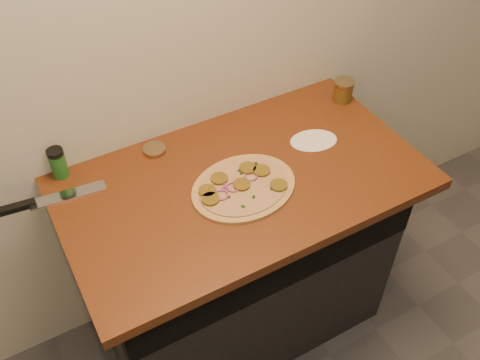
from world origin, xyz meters
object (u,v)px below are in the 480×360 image
chefs_knife (40,202)px  salsa_jar (343,90)px  spice_shaker (58,163)px  pizza (243,186)px

chefs_knife → salsa_jar: bearing=-0.9°
spice_shaker → chefs_knife: bearing=-135.6°
salsa_jar → pizza: bearing=-157.7°
chefs_knife → salsa_jar: 1.16m
chefs_knife → spice_shaker: (0.10, 0.09, 0.05)m
chefs_knife → salsa_jar: salsa_jar is taller
chefs_knife → pizza: bearing=-23.3°
chefs_knife → spice_shaker: spice_shaker is taller
chefs_knife → salsa_jar: size_ratio=4.16×
spice_shaker → salsa_jar: bearing=-6.0°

